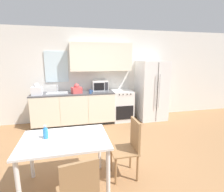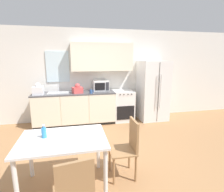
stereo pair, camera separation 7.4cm
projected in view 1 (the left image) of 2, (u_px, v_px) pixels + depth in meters
ground_plane at (100, 155)px, 3.41m from camera, size 12.00×12.00×0.00m
wall_back at (90, 72)px, 5.19m from camera, size 12.00×0.38×2.70m
kitchen_counter at (74, 108)px, 4.97m from camera, size 2.25×0.68×0.92m
oven_range at (122, 105)px, 5.31m from camera, size 0.60×0.65×0.91m
refrigerator at (151, 90)px, 5.37m from camera, size 0.83×0.80×1.78m
kitchen_sink at (57, 93)px, 4.78m from camera, size 0.56×0.39×0.22m
microwave at (100, 86)px, 5.15m from camera, size 0.45×0.34×0.29m
coffee_mug at (91, 92)px, 4.73m from camera, size 0.11×0.08×0.10m
grocery_bag_0 at (37, 90)px, 4.51m from camera, size 0.26×0.22×0.32m
grocery_bag_1 at (77, 89)px, 4.77m from camera, size 0.31×0.28×0.27m
dining_table at (65, 146)px, 2.43m from camera, size 1.19×0.83×0.77m
dining_chair_side at (130, 144)px, 2.73m from camera, size 0.41×0.41×0.93m
drink_bottle at (46, 133)px, 2.40m from camera, size 0.07×0.07×0.19m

